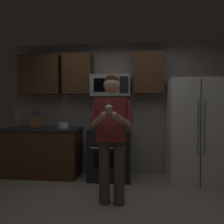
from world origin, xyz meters
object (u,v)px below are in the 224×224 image
object	(u,v)px
knife_block	(36,122)
cupcake	(109,109)
refrigerator	(194,131)
oven_range	(110,153)
bowl_large_white	(63,125)
person	(112,131)
microwave	(111,86)

from	to	relation	value
knife_block	cupcake	xyz separation A→B (m)	(1.56, -1.37, 0.26)
refrigerator	cupcake	world-z (taller)	refrigerator
refrigerator	cupcake	distance (m)	1.96
oven_range	cupcake	world-z (taller)	cupcake
bowl_large_white	person	bearing A→B (deg)	-45.95
refrigerator	person	bearing A→B (deg)	-142.71
oven_range	microwave	distance (m)	1.26
microwave	refrigerator	xyz separation A→B (m)	(1.50, -0.16, -0.82)
person	refrigerator	bearing A→B (deg)	37.29
refrigerator	bowl_large_white	world-z (taller)	refrigerator
bowl_large_white	oven_range	bearing A→B (deg)	-0.72
bowl_large_white	knife_block	bearing A→B (deg)	-175.44
microwave	knife_block	world-z (taller)	microwave
bowl_large_white	person	size ratio (longest dim) A/B	0.12
person	knife_block	bearing A→B (deg)	146.21
oven_range	bowl_large_white	xyz separation A→B (m)	(-0.90, 0.01, 0.51)
knife_block	oven_range	bearing A→B (deg)	1.19
knife_block	cupcake	size ratio (longest dim) A/B	1.84
oven_range	knife_block	world-z (taller)	knife_block
oven_range	person	xyz separation A→B (m)	(0.14, -1.07, 0.53)
bowl_large_white	cupcake	bearing A→B (deg)	-53.42
refrigerator	cupcake	xyz separation A→B (m)	(-1.36, -1.36, 0.39)
oven_range	microwave	bearing A→B (deg)	89.98
cupcake	bowl_large_white	bearing A→B (deg)	126.58
person	cupcake	world-z (taller)	person
oven_range	knife_block	bearing A→B (deg)	-178.81
knife_block	bowl_large_white	size ratio (longest dim) A/B	1.46
knife_block	bowl_large_white	xyz separation A→B (m)	(0.51, 0.04, -0.06)
person	cupcake	distance (m)	0.44
microwave	bowl_large_white	bearing A→B (deg)	-173.19
knife_block	person	distance (m)	1.87
microwave	knife_block	size ratio (longest dim) A/B	2.31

